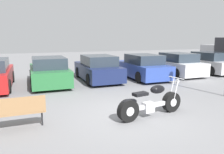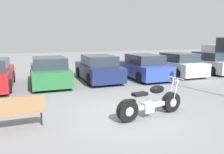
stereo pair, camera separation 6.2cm
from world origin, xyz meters
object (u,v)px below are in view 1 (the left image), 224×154
Objects in this scene: parked_car_navy at (98,69)px; parked_car_blue at (142,67)px; parked_car_silver at (208,63)px; parked_car_green at (49,72)px; park_bench at (16,110)px; motorcycle at (150,103)px; parked_car_white at (176,65)px.

parked_car_navy is 2.66m from parked_car_blue.
parked_car_silver is (5.28, 0.32, 0.00)m from parked_car_blue.
parked_car_green is at bearing -177.37° from parked_car_navy.
parked_car_navy is 1.00× the size of parked_car_blue.
park_bench is (-1.31, -5.55, -0.10)m from parked_car_green.
parked_car_green and parked_car_silver have the same top height.
motorcycle reaches higher than park_bench.
parked_car_navy and parked_car_blue have the same top height.
parked_car_blue reaches higher than park_bench.
parked_car_white is 2.64m from parked_car_silver.
parked_car_silver is at bearing 25.64° from park_bench.
parked_car_blue is 5.29m from parked_car_silver.
motorcycle is 6.41m from parked_car_blue.
parked_car_silver is at bearing 0.81° from parked_car_green.
parked_car_green is 10.57m from parked_car_silver.
parked_car_blue is (5.28, -0.18, 0.00)m from parked_car_green.
parked_car_blue is at bearing -1.90° from parked_car_green.
parked_car_green is at bearing 178.10° from parked_car_blue.
parked_car_green is 2.64m from parked_car_navy.
motorcycle is 6.04m from parked_car_navy.
parked_car_white is at bearing 6.71° from parked_car_blue.
parked_car_silver is at bearing 0.30° from parked_car_white.
motorcycle is 1.60× the size of park_bench.
parked_car_white is 10.85m from park_bench.
parked_car_silver is at bearing 3.52° from parked_car_blue.
parked_car_navy is 1.00× the size of parked_car_white.
park_bench is at bearing 174.57° from motorcycle.
parked_car_navy is 5.28m from parked_car_white.
park_bench is at bearing -124.88° from parked_car_navy.
parked_car_navy reaches higher than motorcycle.
parked_car_blue is 2.79× the size of park_bench.
motorcycle is at bearing -5.43° from park_bench.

